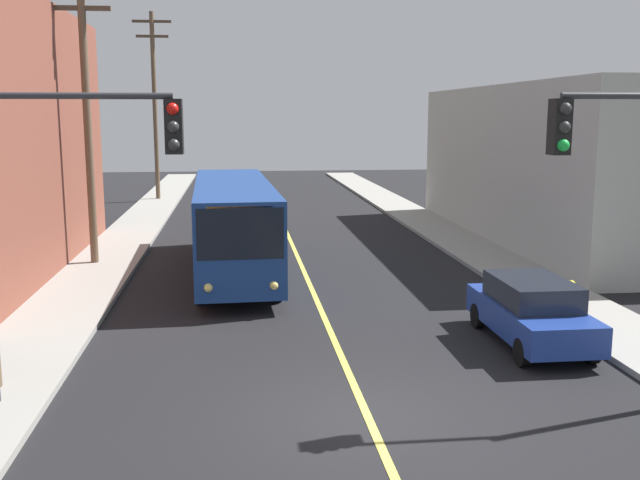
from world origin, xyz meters
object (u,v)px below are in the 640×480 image
object	(u,v)px
utility_pole_mid	(86,103)
parked_car_blue	(531,310)
city_bus	(233,222)
fire_hydrant	(570,294)
utility_pole_far	(155,98)
traffic_signal_left_corner	(67,182)

from	to	relation	value
utility_pole_mid	parked_car_blue	bearing A→B (deg)	-41.16
city_bus	fire_hydrant	size ratio (longest dim) A/B	14.55
parked_car_blue	utility_pole_far	world-z (taller)	utility_pole_far
utility_pole_mid	fire_hydrant	distance (m)	17.49
city_bus	parked_car_blue	distance (m)	11.58
city_bus	parked_car_blue	xyz separation A→B (m)	(7.17, -9.05, -0.98)
utility_pole_far	fire_hydrant	distance (m)	32.89
city_bus	traffic_signal_left_corner	size ratio (longest dim) A/B	2.04
utility_pole_far	fire_hydrant	xyz separation A→B (m)	(14.23, -29.06, -5.94)
city_bus	utility_pole_mid	xyz separation A→B (m)	(-5.11, 1.69, 4.10)
parked_car_blue	traffic_signal_left_corner	bearing A→B (deg)	-165.22
traffic_signal_left_corner	utility_pole_far	bearing A→B (deg)	93.30
city_bus	utility_pole_far	size ratio (longest dim) A/B	1.05
utility_pole_far	parked_car_blue	bearing A→B (deg)	-68.99
utility_pole_mid	fire_hydrant	xyz separation A→B (m)	(14.43, -8.33, -5.34)
utility_pole_far	city_bus	bearing A→B (deg)	-77.63
utility_pole_far	traffic_signal_left_corner	world-z (taller)	utility_pole_far
utility_pole_far	fire_hydrant	size ratio (longest dim) A/B	13.91
city_bus	traffic_signal_left_corner	bearing A→B (deg)	-104.11
city_bus	traffic_signal_left_corner	world-z (taller)	traffic_signal_left_corner
city_bus	utility_pole_mid	bearing A→B (deg)	161.74
utility_pole_far	traffic_signal_left_corner	distance (m)	34.25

